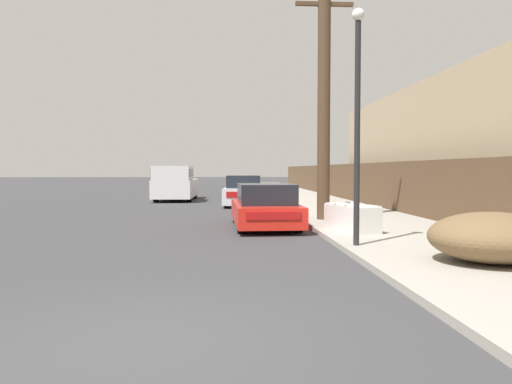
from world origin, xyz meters
name	(u,v)px	position (x,y,z in m)	size (l,w,h in m)	color
ground_plane	(141,346)	(0.00, 0.00, 0.00)	(220.00, 220.00, 0.00)	#38383A
sidewalk_curb	(303,198)	(5.30, 23.50, 0.06)	(4.20, 63.00, 0.12)	#9E998E
discarded_fridge	(352,218)	(4.02, 7.67, 0.46)	(1.14, 1.82, 0.70)	silver
parked_sports_car_red	(265,208)	(1.97, 9.55, 0.58)	(1.87, 4.25, 1.27)	red
car_parked_mid	(244,191)	(1.74, 18.61, 0.66)	(2.10, 4.80, 1.41)	silver
car_parked_far	(243,186)	(2.06, 28.83, 0.60)	(2.00, 4.18, 1.27)	#2D478C
pickup_truck	(175,184)	(-1.84, 22.48, 0.92)	(2.16, 5.54, 1.86)	silver
utility_pole	(324,99)	(3.90, 10.72, 3.89)	(1.80, 0.40, 7.40)	#4C3826
street_lamp	(357,109)	(3.50, 5.31, 2.90)	(0.26, 0.26, 4.81)	#232326
brush_pile	(493,237)	(5.28, 3.30, 0.54)	(2.11, 1.99, 0.85)	brown
wooden_fence	(343,181)	(7.25, 22.06, 1.05)	(0.08, 45.83, 1.85)	brown
building_right_house	(470,151)	(10.95, 15.35, 2.46)	(6.00, 16.47, 4.91)	tan
pedestrian	(324,184)	(5.26, 17.32, 1.04)	(0.34, 0.34, 1.78)	#282D42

